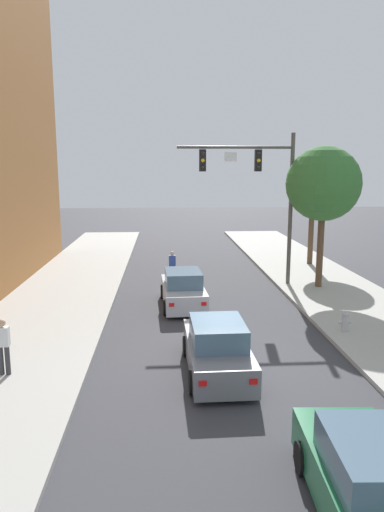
{
  "coord_description": "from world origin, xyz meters",
  "views": [
    {
      "loc": [
        -1.74,
        -13.28,
        5.89
      ],
      "look_at": [
        -0.45,
        7.55,
        2.0
      ],
      "focal_mm": 32.6,
      "sensor_mm": 36.0,
      "label": 1
    }
  ],
  "objects_px": {
    "street_tree_third": "(313,180)",
    "pedestrian_crossing_road": "(172,265)",
    "car_lead_silver": "(183,290)",
    "street_tree_second": "(323,184)",
    "car_following_grey": "(217,349)",
    "traffic_signal_mast": "(260,182)",
    "fire_hydrant": "(345,321)",
    "car_third_green": "(371,485)",
    "pedestrian_sidewalk_left_walker": "(3,344)"
  },
  "relations": [
    {
      "from": "traffic_signal_mast",
      "to": "fire_hydrant",
      "type": "distance_m",
      "value": 8.79
    },
    {
      "from": "street_tree_second",
      "to": "pedestrian_crossing_road",
      "type": "bearing_deg",
      "value": 163.48
    },
    {
      "from": "car_lead_silver",
      "to": "fire_hydrant",
      "type": "distance_m",
      "value": 6.93
    },
    {
      "from": "traffic_signal_mast",
      "to": "pedestrian_crossing_road",
      "type": "distance_m",
      "value": 6.31
    },
    {
      "from": "street_tree_third",
      "to": "pedestrian_crossing_road",
      "type": "bearing_deg",
      "value": -158.0
    },
    {
      "from": "car_third_green",
      "to": "fire_hydrant",
      "type": "relative_size",
      "value": 6.0
    },
    {
      "from": "street_tree_second",
      "to": "car_following_grey",
      "type": "bearing_deg",
      "value": -123.45
    },
    {
      "from": "car_lead_silver",
      "to": "street_tree_second",
      "type": "distance_m",
      "value": 8.56
    },
    {
      "from": "car_third_green",
      "to": "pedestrian_sidewalk_left_walker",
      "type": "relative_size",
      "value": 2.64
    },
    {
      "from": "fire_hydrant",
      "to": "car_following_grey",
      "type": "bearing_deg",
      "value": -149.72
    },
    {
      "from": "car_following_grey",
      "to": "car_lead_silver",
      "type": "bearing_deg",
      "value": 95.85
    },
    {
      "from": "car_following_grey",
      "to": "car_third_green",
      "type": "xyz_separation_m",
      "value": [
        1.88,
        -6.07,
        0.0
      ]
    },
    {
      "from": "traffic_signal_mast",
      "to": "car_lead_silver",
      "type": "xyz_separation_m",
      "value": [
        -3.93,
        -3.2,
        -4.58
      ]
    },
    {
      "from": "car_third_green",
      "to": "fire_hydrant",
      "type": "distance_m",
      "value": 9.5
    },
    {
      "from": "car_third_green",
      "to": "street_tree_second",
      "type": "relative_size",
      "value": 0.63
    },
    {
      "from": "pedestrian_sidewalk_left_walker",
      "to": "pedestrian_crossing_road",
      "type": "bearing_deg",
      "value": 66.64
    },
    {
      "from": "fire_hydrant",
      "to": "pedestrian_sidewalk_left_walker",
      "type": "bearing_deg",
      "value": -164.89
    },
    {
      "from": "traffic_signal_mast",
      "to": "fire_hydrant",
      "type": "height_order",
      "value": "traffic_signal_mast"
    },
    {
      "from": "pedestrian_sidewalk_left_walker",
      "to": "car_following_grey",
      "type": "bearing_deg",
      "value": 0.71
    },
    {
      "from": "traffic_signal_mast",
      "to": "car_lead_silver",
      "type": "relative_size",
      "value": 1.74
    },
    {
      "from": "car_lead_silver",
      "to": "fire_hydrant",
      "type": "bearing_deg",
      "value": -34.83
    },
    {
      "from": "car_following_grey",
      "to": "street_tree_third",
      "type": "relative_size",
      "value": 0.64
    },
    {
      "from": "car_following_grey",
      "to": "street_tree_third",
      "type": "bearing_deg",
      "value": 63.36
    },
    {
      "from": "car_following_grey",
      "to": "street_tree_third",
      "type": "xyz_separation_m",
      "value": [
        7.5,
        14.95,
        4.55
      ]
    },
    {
      "from": "car_following_grey",
      "to": "car_third_green",
      "type": "distance_m",
      "value": 6.35
    },
    {
      "from": "car_lead_silver",
      "to": "car_third_green",
      "type": "bearing_deg",
      "value": -78.71
    },
    {
      "from": "car_lead_silver",
      "to": "pedestrian_sidewalk_left_walker",
      "type": "distance_m",
      "value": 8.78
    },
    {
      "from": "car_lead_silver",
      "to": "car_following_grey",
      "type": "relative_size",
      "value": 1.01
    },
    {
      "from": "traffic_signal_mast",
      "to": "pedestrian_crossing_road",
      "type": "bearing_deg",
      "value": 161.67
    },
    {
      "from": "car_following_grey",
      "to": "pedestrian_crossing_road",
      "type": "xyz_separation_m",
      "value": [
        -1.08,
        11.49,
        0.19
      ]
    },
    {
      "from": "car_lead_silver",
      "to": "car_following_grey",
      "type": "distance_m",
      "value": 6.9
    },
    {
      "from": "pedestrian_crossing_road",
      "to": "street_tree_third",
      "type": "bearing_deg",
      "value": 22.0
    },
    {
      "from": "pedestrian_sidewalk_left_walker",
      "to": "pedestrian_crossing_road",
      "type": "relative_size",
      "value": 1.0
    },
    {
      "from": "car_lead_silver",
      "to": "fire_hydrant",
      "type": "xyz_separation_m",
      "value": [
        5.68,
        -3.96,
        -0.22
      ]
    },
    {
      "from": "car_following_grey",
      "to": "traffic_signal_mast",
      "type": "bearing_deg",
      "value": 72.22
    },
    {
      "from": "car_lead_silver",
      "to": "fire_hydrant",
      "type": "relative_size",
      "value": 5.99
    },
    {
      "from": "car_following_grey",
      "to": "car_third_green",
      "type": "bearing_deg",
      "value": -72.79
    },
    {
      "from": "car_following_grey",
      "to": "fire_hydrant",
      "type": "height_order",
      "value": "car_following_grey"
    },
    {
      "from": "car_following_grey",
      "to": "street_tree_second",
      "type": "distance_m",
      "value": 12.05
    },
    {
      "from": "car_third_green",
      "to": "street_tree_third",
      "type": "height_order",
      "value": "street_tree_third"
    },
    {
      "from": "car_following_grey",
      "to": "pedestrian_crossing_road",
      "type": "bearing_deg",
      "value": 95.36
    },
    {
      "from": "traffic_signal_mast",
      "to": "pedestrian_sidewalk_left_walker",
      "type": "xyz_separation_m",
      "value": [
        -9.3,
        -10.14,
        -4.24
      ]
    },
    {
      "from": "car_following_grey",
      "to": "pedestrian_crossing_road",
      "type": "height_order",
      "value": "pedestrian_crossing_road"
    },
    {
      "from": "car_lead_silver",
      "to": "pedestrian_crossing_road",
      "type": "bearing_deg",
      "value": 94.65
    },
    {
      "from": "car_third_green",
      "to": "street_tree_third",
      "type": "distance_m",
      "value": 22.23
    },
    {
      "from": "car_third_green",
      "to": "traffic_signal_mast",
      "type": "bearing_deg",
      "value": 85.23
    },
    {
      "from": "pedestrian_crossing_road",
      "to": "fire_hydrant",
      "type": "height_order",
      "value": "pedestrian_crossing_road"
    },
    {
      "from": "car_third_green",
      "to": "car_following_grey",
      "type": "bearing_deg",
      "value": 107.21
    },
    {
      "from": "car_lead_silver",
      "to": "car_following_grey",
      "type": "xyz_separation_m",
      "value": [
        0.7,
        -6.86,
        0.0
      ]
    },
    {
      "from": "traffic_signal_mast",
      "to": "car_third_green",
      "type": "distance_m",
      "value": 16.82
    }
  ]
}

